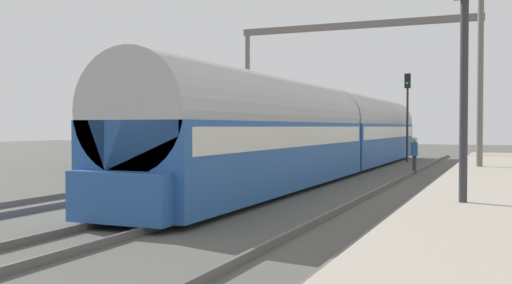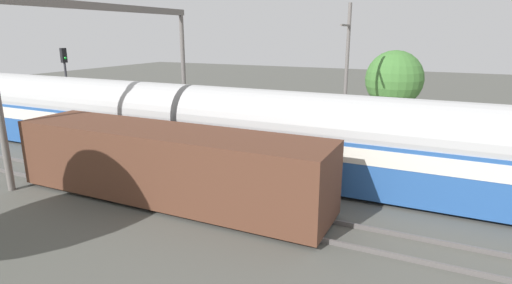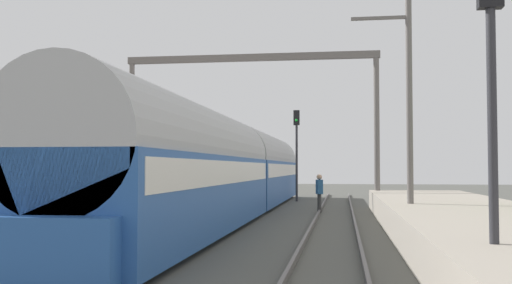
{
  "view_description": "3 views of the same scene",
  "coord_description": "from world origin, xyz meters",
  "px_view_note": "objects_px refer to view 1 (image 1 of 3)",
  "views": [
    {
      "loc": [
        7.51,
        -16.1,
        2.21
      ],
      "look_at": [
        0.0,
        1.72,
        1.71
      ],
      "focal_mm": 41.49,
      "sensor_mm": 36.0,
      "label": 1
    },
    {
      "loc": [
        -16.5,
        -0.73,
        6.41
      ],
      "look_at": [
        -0.46,
        6.89,
        1.66
      ],
      "focal_mm": 28.69,
      "sensor_mm": 36.0,
      "label": 2
    },
    {
      "loc": [
        4.64,
        -14.54,
        2.02
      ],
      "look_at": [
        0.0,
        17.49,
        3.42
      ],
      "focal_mm": 41.82,
      "sensor_mm": 36.0,
      "label": 3
    }
  ],
  "objects_px": {
    "passenger_train": "(330,132)",
    "freight_car": "(230,142)",
    "person_crossing": "(414,152)",
    "railway_signal_far": "(407,106)",
    "railway_signal_near": "(464,59)",
    "catenary_gantry": "(355,63)"
  },
  "relations": [
    {
      "from": "passenger_train",
      "to": "freight_car",
      "type": "relative_size",
      "value": 2.53
    },
    {
      "from": "person_crossing",
      "to": "railway_signal_far",
      "type": "xyz_separation_m",
      "value": [
        -1.71,
        9.17,
        2.46
      ]
    },
    {
      "from": "person_crossing",
      "to": "passenger_train",
      "type": "bearing_deg",
      "value": 96.93
    },
    {
      "from": "freight_car",
      "to": "railway_signal_far",
      "type": "distance_m",
      "value": 14.15
    },
    {
      "from": "railway_signal_near",
      "to": "catenary_gantry",
      "type": "xyz_separation_m",
      "value": [
        -6.85,
        20.8,
        2.29
      ]
    },
    {
      "from": "catenary_gantry",
      "to": "railway_signal_near",
      "type": "bearing_deg",
      "value": -71.76
    },
    {
      "from": "freight_car",
      "to": "person_crossing",
      "type": "bearing_deg",
      "value": 22.78
    },
    {
      "from": "person_crossing",
      "to": "catenary_gantry",
      "type": "bearing_deg",
      "value": 31.17
    },
    {
      "from": "railway_signal_far",
      "to": "passenger_train",
      "type": "bearing_deg",
      "value": -100.12
    },
    {
      "from": "railway_signal_near",
      "to": "catenary_gantry",
      "type": "distance_m",
      "value": 22.02
    },
    {
      "from": "person_crossing",
      "to": "catenary_gantry",
      "type": "relative_size",
      "value": 0.13
    },
    {
      "from": "railway_signal_far",
      "to": "catenary_gantry",
      "type": "bearing_deg",
      "value": -108.07
    },
    {
      "from": "railway_signal_far",
      "to": "catenary_gantry",
      "type": "height_order",
      "value": "catenary_gantry"
    },
    {
      "from": "railway_signal_far",
      "to": "railway_signal_near",
      "type": "bearing_deg",
      "value": -79.52
    },
    {
      "from": "passenger_train",
      "to": "freight_car",
      "type": "bearing_deg",
      "value": -157.8
    },
    {
      "from": "railway_signal_far",
      "to": "freight_car",
      "type": "bearing_deg",
      "value": -116.58
    },
    {
      "from": "passenger_train",
      "to": "person_crossing",
      "type": "bearing_deg",
      "value": 23.47
    },
    {
      "from": "freight_car",
      "to": "person_crossing",
      "type": "distance_m",
      "value": 8.66
    },
    {
      "from": "passenger_train",
      "to": "freight_car",
      "type": "distance_m",
      "value": 4.72
    },
    {
      "from": "freight_car",
      "to": "railway_signal_near",
      "type": "bearing_deg",
      "value": -51.65
    },
    {
      "from": "railway_signal_near",
      "to": "freight_car",
      "type": "bearing_deg",
      "value": 128.35
    },
    {
      "from": "railway_signal_near",
      "to": "railway_signal_far",
      "type": "distance_m",
      "value": 27.13
    }
  ]
}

